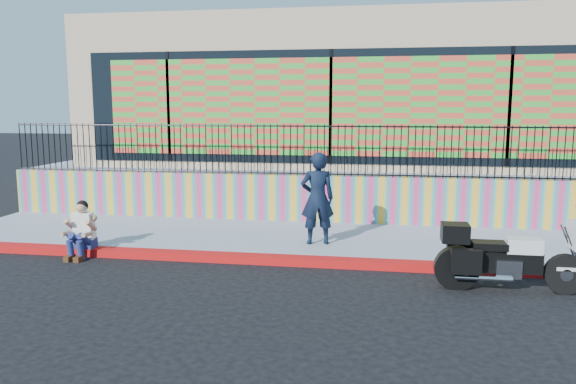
# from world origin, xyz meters

# --- Properties ---
(ground) EXTENTS (90.00, 90.00, 0.00)m
(ground) POSITION_xyz_m (0.00, 0.00, 0.00)
(ground) COLOR black
(ground) RESTS_ON ground
(red_curb) EXTENTS (16.00, 0.30, 0.15)m
(red_curb) POSITION_xyz_m (0.00, 0.00, 0.07)
(red_curb) COLOR red
(red_curb) RESTS_ON ground
(sidewalk) EXTENTS (16.00, 3.00, 0.15)m
(sidewalk) POSITION_xyz_m (0.00, 1.65, 0.07)
(sidewalk) COLOR #8992A5
(sidewalk) RESTS_ON ground
(mural_wall) EXTENTS (16.00, 0.20, 1.10)m
(mural_wall) POSITION_xyz_m (0.00, 3.25, 0.70)
(mural_wall) COLOR #D93976
(mural_wall) RESTS_ON sidewalk
(metal_fence) EXTENTS (15.80, 0.04, 1.20)m
(metal_fence) POSITION_xyz_m (0.00, 3.25, 1.85)
(metal_fence) COLOR black
(metal_fence) RESTS_ON mural_wall
(elevated_platform) EXTENTS (16.00, 10.00, 1.25)m
(elevated_platform) POSITION_xyz_m (0.00, 8.35, 0.62)
(elevated_platform) COLOR #8992A5
(elevated_platform) RESTS_ON ground
(storefront_building) EXTENTS (14.00, 8.06, 4.00)m
(storefront_building) POSITION_xyz_m (0.00, 8.13, 3.25)
(storefront_building) COLOR #CCAE88
(storefront_building) RESTS_ON elevated_platform
(police_motorcycle) EXTENTS (2.25, 0.74, 1.40)m
(police_motorcycle) POSITION_xyz_m (3.25, -0.91, 0.59)
(police_motorcycle) COLOR black
(police_motorcycle) RESTS_ON ground
(police_officer) EXTENTS (0.76, 0.60, 1.84)m
(police_officer) POSITION_xyz_m (0.03, 1.05, 1.07)
(police_officer) COLOR black
(police_officer) RESTS_ON sidewalk
(seated_man) EXTENTS (0.54, 0.71, 1.06)m
(seated_man) POSITION_xyz_m (-4.37, -0.19, 0.45)
(seated_man) COLOR navy
(seated_man) RESTS_ON ground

